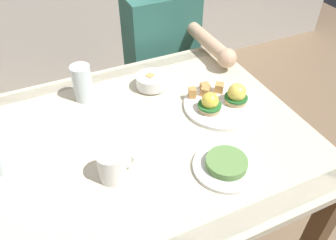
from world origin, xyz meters
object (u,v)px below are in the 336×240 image
at_px(dining_table, 129,164).
at_px(coffee_mug, 113,165).
at_px(water_glass_near, 83,85).
at_px(side_plate, 226,165).
at_px(diner_person, 164,55).
at_px(eggs_benedict_plate, 221,102).
at_px(fruit_bowl, 151,81).

height_order(dining_table, coffee_mug, coffee_mug).
relative_size(water_glass_near, side_plate, 0.70).
xyz_separation_m(coffee_mug, water_glass_near, (0.02, 0.41, 0.01)).
relative_size(side_plate, diner_person, 0.18).
bearing_deg(side_plate, dining_table, 135.46).
distance_m(eggs_benedict_plate, side_plate, 0.29).
bearing_deg(diner_person, eggs_benedict_plate, -92.92).
bearing_deg(diner_person, dining_table, -123.90).
bearing_deg(side_plate, water_glass_near, 119.84).
distance_m(fruit_bowl, coffee_mug, 0.46).
height_order(coffee_mug, diner_person, diner_person).
relative_size(dining_table, side_plate, 6.00).
bearing_deg(dining_table, fruit_bowl, 52.21).
distance_m(dining_table, diner_person, 0.72).
height_order(fruit_bowl, coffee_mug, coffee_mug).
relative_size(eggs_benedict_plate, water_glass_near, 1.94).
bearing_deg(side_plate, fruit_bowl, 95.14).
xyz_separation_m(side_plate, diner_person, (0.17, 0.83, -0.10)).
relative_size(dining_table, diner_person, 1.05).
distance_m(eggs_benedict_plate, water_glass_near, 0.51).
height_order(water_glass_near, diner_person, diner_person).
bearing_deg(water_glass_near, fruit_bowl, -8.81).
xyz_separation_m(water_glass_near, side_plate, (0.30, -0.52, -0.05)).
bearing_deg(dining_table, water_glass_near, 102.25).
distance_m(side_plate, diner_person, 0.85).
distance_m(water_glass_near, diner_person, 0.58).
bearing_deg(dining_table, diner_person, 56.10).
bearing_deg(eggs_benedict_plate, diner_person, 87.08).
bearing_deg(fruit_bowl, dining_table, -127.79).
height_order(water_glass_near, side_plate, water_glass_near).
bearing_deg(eggs_benedict_plate, coffee_mug, -161.62).
bearing_deg(fruit_bowl, water_glass_near, 171.19).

